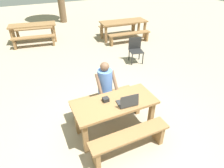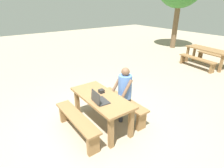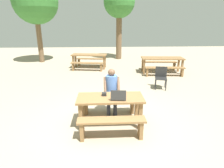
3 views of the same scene
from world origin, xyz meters
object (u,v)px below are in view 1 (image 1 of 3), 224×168
(small_pouch, at_px, (106,99))
(person_seated, at_px, (106,85))
(picnic_table_front, at_px, (115,107))
(laptop, at_px, (128,102))
(plastic_chair, at_px, (136,49))
(picnic_table_mid, at_px, (33,27))
(picnic_table_rear, at_px, (124,24))

(small_pouch, bearing_deg, person_seated, 66.59)
(picnic_table_front, distance_m, laptop, 0.32)
(plastic_chair, bearing_deg, laptop, -109.98)
(picnic_table_front, xyz_separation_m, small_pouch, (-0.15, 0.10, 0.17))
(plastic_chair, xyz_separation_m, picnic_table_mid, (-2.96, 3.49, 0.19))
(person_seated, bearing_deg, small_pouch, -113.41)
(picnic_table_front, relative_size, laptop, 4.28)
(small_pouch, distance_m, picnic_table_mid, 6.09)
(laptop, height_order, picnic_table_rear, laptop)
(plastic_chair, bearing_deg, person_seated, -120.36)
(picnic_table_front, bearing_deg, person_seated, 83.83)
(picnic_table_front, distance_m, plastic_chair, 3.38)
(small_pouch, height_order, person_seated, person_seated)
(picnic_table_rear, bearing_deg, picnic_table_front, -115.01)
(picnic_table_mid, bearing_deg, laptop, -72.35)
(picnic_table_front, height_order, plastic_chair, plastic_chair)
(picnic_table_front, xyz_separation_m, laptop, (0.18, -0.17, 0.19))
(person_seated, bearing_deg, picnic_table_mid, 99.66)
(picnic_table_front, bearing_deg, small_pouch, 145.35)
(picnic_table_mid, bearing_deg, plastic_chair, -41.61)
(laptop, xyz_separation_m, picnic_table_mid, (-1.07, 6.31, -0.17))
(person_seated, distance_m, picnic_table_rear, 5.16)
(small_pouch, xyz_separation_m, plastic_chair, (2.23, 2.55, -0.34))
(picnic_table_front, height_order, small_pouch, small_pouch)
(plastic_chair, bearing_deg, picnic_table_mid, 144.23)
(picnic_table_mid, distance_m, picnic_table_rear, 3.89)
(picnic_table_rear, bearing_deg, laptop, -112.57)
(small_pouch, bearing_deg, picnic_table_mid, 96.96)
(small_pouch, relative_size, picnic_table_mid, 0.06)
(laptop, distance_m, plastic_chair, 3.42)
(small_pouch, height_order, picnic_table_rear, small_pouch)
(person_seated, xyz_separation_m, picnic_table_mid, (-0.95, 5.56, -0.13))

